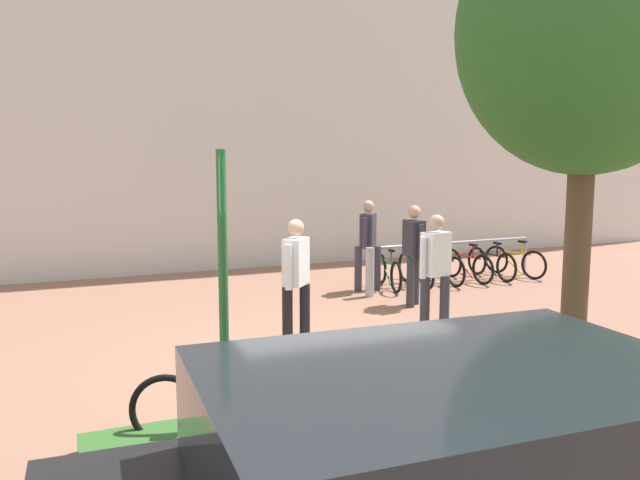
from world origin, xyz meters
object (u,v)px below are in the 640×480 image
object	(u,v)px
person_suited_dark	(414,249)
person_shirt_blue	(436,266)
person_suited_navy	(368,239)
bike_rack_cluster	(454,265)
bike_at_sign	(225,408)
bollard_steel	(370,272)
tree_sidewalk	(589,32)
parking_sign_post	(223,260)
person_shirt_white	(296,275)

from	to	relation	value
person_suited_dark	person_shirt_blue	size ratio (longest dim) A/B	1.00
person_shirt_blue	person_suited_navy	bearing A→B (deg)	81.47
person_suited_navy	person_shirt_blue	size ratio (longest dim) A/B	1.00
person_suited_dark	bike_rack_cluster	bearing A→B (deg)	38.50
person_suited_dark	bike_at_sign	bearing A→B (deg)	-137.00
person_suited_navy	person_shirt_blue	distance (m)	3.04
bollard_steel	person_suited_navy	size ratio (longest dim) A/B	0.52
person_suited_dark	person_suited_navy	bearing A→B (deg)	96.52
tree_sidewalk	parking_sign_post	bearing A→B (deg)	-177.50
bike_rack_cluster	person_suited_navy	distance (m)	2.12
bike_at_sign	bike_rack_cluster	distance (m)	8.23
person_shirt_white	person_shirt_blue	xyz separation A→B (m)	(2.07, -0.13, 0.00)
parking_sign_post	person_suited_dark	bearing A→B (deg)	43.85
bike_at_sign	bollard_steel	size ratio (longest dim) A/B	1.76
bike_at_sign	person_shirt_white	xyz separation A→B (m)	(1.61, 2.52, 0.63)
bike_rack_cluster	bike_at_sign	bearing A→B (deg)	-138.30
bollard_steel	person_shirt_white	xyz separation A→B (m)	(-2.32, -2.39, 0.53)
tree_sidewalk	person_shirt_white	size ratio (longest dim) A/B	3.12
parking_sign_post	bollard_steel	distance (m)	6.55
tree_sidewalk	person_shirt_blue	distance (m)	3.70
bollard_steel	person_shirt_white	size ratio (longest dim) A/B	0.52
person_suited_navy	person_shirt_blue	world-z (taller)	same
bike_rack_cluster	person_suited_navy	xyz separation A→B (m)	(-2.02, -0.09, 0.64)
parking_sign_post	person_suited_dark	distance (m)	6.03
parking_sign_post	tree_sidewalk	bearing A→B (deg)	2.50
bollard_steel	parking_sign_post	bearing A→B (deg)	-128.06
bollard_steel	person_shirt_blue	xyz separation A→B (m)	(-0.25, -2.53, 0.53)
bike_at_sign	person_shirt_white	bearing A→B (deg)	57.46
tree_sidewalk	parking_sign_post	distance (m)	4.52
tree_sidewalk	person_suited_dark	bearing A→B (deg)	85.08
parking_sign_post	person_shirt_white	distance (m)	3.21
tree_sidewalk	bike_rack_cluster	bearing A→B (deg)	68.04
parking_sign_post	person_shirt_blue	bearing A→B (deg)	34.35
person_suited_navy	bike_rack_cluster	bearing A→B (deg)	2.51
bike_at_sign	person_shirt_blue	bearing A→B (deg)	32.94
parking_sign_post	person_shirt_blue	world-z (taller)	parking_sign_post
bike_at_sign	person_shirt_white	world-z (taller)	person_shirt_white
parking_sign_post	bike_rack_cluster	size ratio (longest dim) A/B	0.69
tree_sidewalk	bollard_steel	bearing A→B (deg)	90.17
person_shirt_white	person_suited_navy	bearing A→B (deg)	48.68
parking_sign_post	person_suited_navy	bearing A→B (deg)	53.08
parking_sign_post	person_shirt_white	bearing A→B (deg)	58.45
tree_sidewalk	person_shirt_white	xyz separation A→B (m)	(-2.34, 2.49, -2.84)
bike_rack_cluster	parking_sign_post	bearing A→B (deg)	-137.67
bike_rack_cluster	person_shirt_white	distance (m)	5.46
person_shirt_blue	person_shirt_white	bearing A→B (deg)	176.36
bike_at_sign	person_suited_dark	bearing A→B (deg)	43.00
bike_at_sign	person_suited_navy	size ratio (longest dim) A/B	0.92
bike_at_sign	person_shirt_blue	size ratio (longest dim) A/B	0.92
parking_sign_post	person_shirt_white	size ratio (longest dim) A/B	1.51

